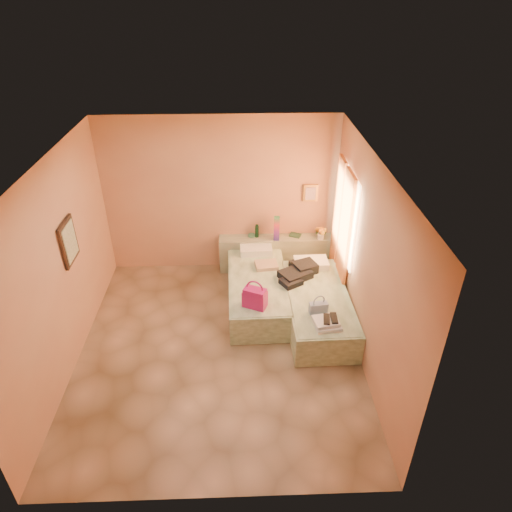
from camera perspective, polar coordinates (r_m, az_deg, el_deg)
The scene contains 16 objects.
ground at distance 6.82m, azimuth -4.57°, elevation -11.36°, with size 4.50×4.50×0.00m, color tan.
room_walls at distance 6.24m, azimuth -3.20°, elevation 4.41°, with size 4.02×4.51×2.81m.
headboard_ledge at distance 8.32m, azimuth 2.53°, elevation 0.37°, with size 2.05×0.30×0.65m, color #A1AB8C.
bed_left at distance 7.47m, azimuth 0.23°, elevation -4.36°, with size 0.90×2.00×0.50m, color beige.
bed_right at distance 7.17m, azimuth 7.62°, elevation -6.41°, with size 0.90×2.00×0.50m, color beige.
water_bottle at distance 8.12m, azimuth 0.10°, elevation 3.14°, with size 0.06×0.06×0.23m, color #12331E.
rainbow_box at distance 7.98m, azimuth 2.59°, elevation 3.46°, with size 0.10×0.10×0.44m, color #B7166D.
small_dish at distance 8.18m, azimuth -0.55°, elevation 2.59°, with size 0.13×0.13×0.03m, color #47825E.
green_book at distance 8.22m, azimuth 4.92°, elevation 2.61°, with size 0.20×0.14×0.03m, color #2A4E37.
flower_vase at distance 8.12m, azimuth 8.13°, elevation 3.00°, with size 0.21×0.21×0.27m, color silver.
magenta_handbag at distance 6.64m, azimuth -0.14°, elevation -5.19°, with size 0.34×0.19×0.32m, color #B7166D.
khaki_garment at distance 7.59m, azimuth 1.31°, elevation -1.14°, with size 0.36×0.29×0.06m, color tan.
clothes_pile at distance 7.32m, azimuth 5.29°, elevation -2.19°, with size 0.52×0.52×0.16m, color black.
blue_handbag at distance 6.63m, azimuth 7.80°, elevation -6.45°, with size 0.26×0.11×0.17m, color #4566A5.
towel_stack at distance 6.43m, azimuth 8.91°, elevation -8.33°, with size 0.35×0.30×0.10m, color white.
sandal_pair at distance 6.41m, azimuth 9.30°, elevation -7.78°, with size 0.17×0.23×0.02m, color black.
Camera 1 is at (0.35, -4.98, 4.64)m, focal length 32.00 mm.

